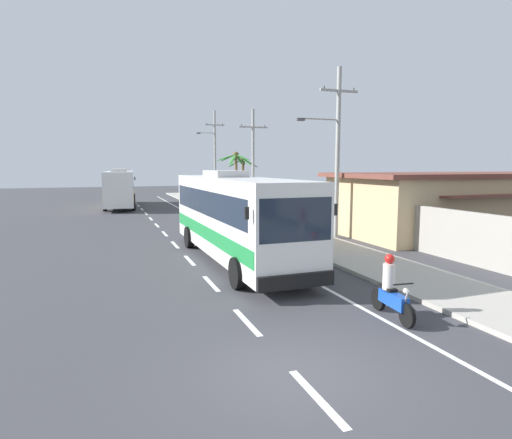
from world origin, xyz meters
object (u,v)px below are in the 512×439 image
Objects in this scene: pedestrian_midwalk at (265,213)px; utility_pole_mid at (336,149)px; coach_bus_far_lane at (120,187)px; palm_nearest at (243,170)px; utility_pole_far at (253,159)px; utility_pole_distant at (214,153)px; motorcycle_beside_bus at (391,292)px; roadside_building at (471,202)px; coach_bus_foreground at (235,214)px; palm_second at (236,166)px.

pedestrian_midwalk is 0.19× the size of utility_pole_mid.
utility_pole_mid is (10.37, -22.94, 2.93)m from coach_bus_far_lane.
utility_pole_mid reaches higher than palm_nearest.
utility_pole_far is 1.75× the size of palm_nearest.
motorcycle_beside_bus is at bearing -97.55° from utility_pole_distant.
utility_pole_far is 13.75m from utility_pole_distant.
utility_pole_far is (0.07, 13.72, -0.34)m from utility_pole_mid.
roadside_building is (8.80, -0.81, -3.08)m from utility_pole_mid.
utility_pole_mid is at bearing 66.64° from motorcycle_beside_bus.
coach_bus_far_lane is 34.82m from motorcycle_beside_bus.
palm_second is (7.05, 22.76, 2.03)m from coach_bus_foreground.
roadside_building is (19.17, -23.76, -0.14)m from coach_bus_far_lane.
coach_bus_far_lane is 19.96m from pedestrian_midwalk.
palm_nearest is at bearing 84.33° from utility_pole_mid.
palm_nearest is at bearing 2.50° from coach_bus_far_lane.
palm_second is at bearing -18.77° from coach_bus_far_lane.
coach_bus_foreground is 0.70× the size of roadside_building.
utility_pole_distant is 2.06× the size of palm_nearest.
pedestrian_midwalk reaches higher than motorcycle_beside_bus.
palm_nearest is at bearing 63.71° from palm_second.
utility_pole_distant is at bearing 89.55° from utility_pole_mid.
utility_pole_far is 0.52× the size of roadside_building.
coach_bus_far_lane is 11.42m from palm_second.
utility_pole_mid is at bearing 26.86° from coach_bus_foreground.
palm_second is at bearing -116.29° from palm_nearest.
motorcycle_beside_bus is 17.39m from roadside_building.
utility_pole_mid is (2.34, -4.69, 3.85)m from pedestrian_midwalk.
coach_bus_foreground is at bearing 102.97° from motorcycle_beside_bus.
coach_bus_foreground is 23.91m from palm_second.
coach_bus_foreground is 18.65m from utility_pole_far.
pedestrian_midwalk is 6.50m from utility_pole_mid.
palm_second reaches higher than roadside_building.
utility_pole_distant is 29.74m from roadside_building.
motorcycle_beside_bus is at bearing -113.36° from utility_pole_mid.
utility_pole_mid is 23.65m from palm_nearest.
utility_pole_distant is at bearing 106.90° from roadside_building.
utility_pole_distant reaches higher than coach_bus_far_lane.
roadside_building is at bearing 9.55° from coach_bus_foreground.
pedestrian_midwalk is 0.34× the size of palm_nearest.
coach_bus_far_lane is 2.45× the size of palm_nearest.
utility_pole_distant is at bearing 90.39° from palm_second.
palm_nearest is at bearing 78.25° from motorcycle_beside_bus.
coach_bus_far_lane is 1.40× the size of utility_pole_far.
utility_pole_mid is at bearing -90.45° from utility_pole_distant.
palm_second is 21.98m from roadside_building.
motorcycle_beside_bus is at bearing -99.61° from palm_second.
pedestrian_midwalk is 0.32× the size of palm_second.
roadside_building is at bearing -148.44° from pedestrian_midwalk.
palm_second is 0.32× the size of roadside_building.
motorcycle_beside_bus is 0.21× the size of utility_pole_mid.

